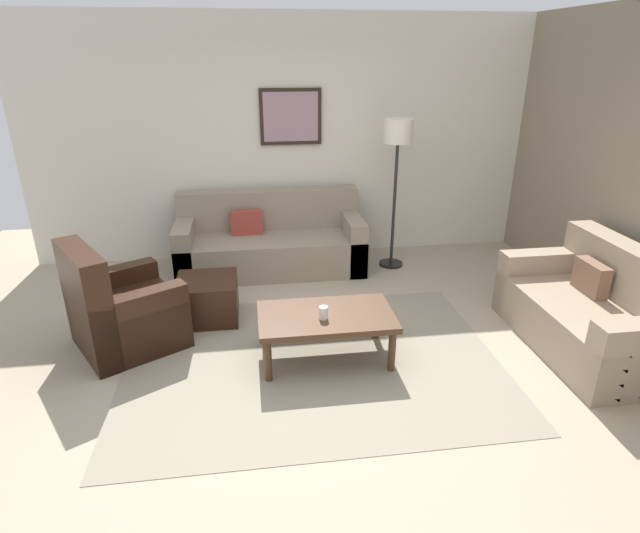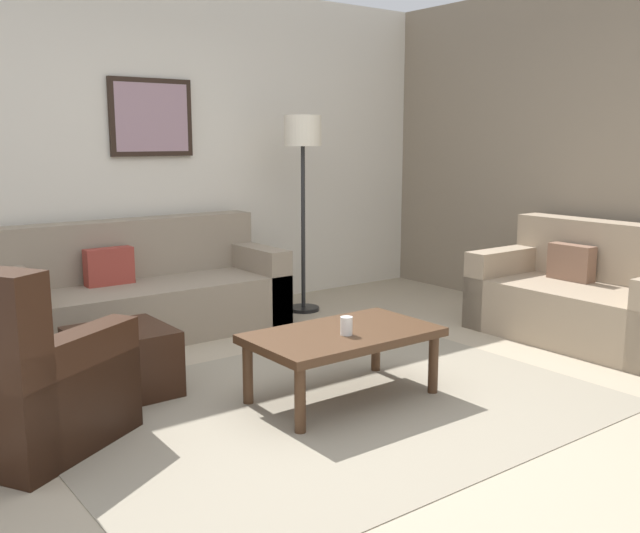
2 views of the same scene
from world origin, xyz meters
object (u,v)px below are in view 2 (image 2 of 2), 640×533
coffee_table (343,340)px  couch_loveseat (590,300)px  armchair_leather (13,389)px  ottoman (122,362)px  cup (346,326)px  lamp_standing (303,151)px  framed_artwork (151,117)px  couch_main (143,296)px

coffee_table → couch_loveseat: bearing=-3.2°
armchair_leather → ottoman: 0.83m
armchair_leather → ottoman: armchair_leather is taller
armchair_leather → coffee_table: (1.72, -0.43, 0.05)m
ottoman → cup: 1.37m
armchair_leather → cup: bearing=-16.6°
lamp_standing → cup: bearing=-119.4°
couch_loveseat → armchair_leather: (-4.05, 0.56, 0.01)m
couch_loveseat → coffee_table: (-2.33, 0.13, 0.06)m
coffee_table → framed_artwork: bearing=91.0°
couch_loveseat → armchair_leather: size_ratio=1.46×
couch_main → coffee_table: 2.10m
coffee_table → cup: size_ratio=10.44×
coffee_table → framed_artwork: size_ratio=1.55×
armchair_leather → lamp_standing: lamp_standing is taller
coffee_table → framed_artwork: 2.80m
ottoman → lamp_standing: bearing=26.8°
coffee_table → cup: 0.13m
lamp_standing → couch_main: bearing=173.6°
armchair_leather → cup: armchair_leather is taller
couch_loveseat → framed_artwork: 3.78m
ottoman → framed_artwork: framed_artwork is taller
couch_main → ottoman: couch_main is taller
framed_artwork → lamp_standing: bearing=-26.5°
lamp_standing → framed_artwork: 1.29m
couch_loveseat → ottoman: size_ratio=2.85×
ottoman → lamp_standing: (2.09, 1.05, 1.21)m
cup → ottoman: bearing=136.5°
couch_loveseat → armchair_leather: armchair_leather is taller
armchair_leather → coffee_table: size_ratio=1.00×
couch_main → couch_loveseat: 3.46m
couch_main → cup: bearing=-81.5°
lamp_standing → framed_artwork: framed_artwork is taller
couch_loveseat → ottoman: 3.48m
couch_loveseat → ottoman: bearing=163.6°
couch_loveseat → lamp_standing: lamp_standing is taller
couch_loveseat → coffee_table: size_ratio=1.45×
couch_loveseat → framed_artwork: size_ratio=2.25×
armchair_leather → cup: size_ratio=10.40×
couch_main → ottoman: size_ratio=3.78×
couch_main → armchair_leather: size_ratio=1.93×
framed_artwork → coffee_table: bearing=-89.0°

